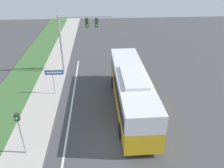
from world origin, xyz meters
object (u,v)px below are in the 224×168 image
signal_gantry (75,33)px  street_sign (54,77)px  bus (131,88)px  pedestrian_signal (20,128)px

signal_gantry → street_sign: bearing=-109.8°
signal_gantry → street_sign: 5.88m
signal_gantry → bus: bearing=-57.2°
signal_gantry → street_sign: (-1.78, -4.95, -2.64)m
pedestrian_signal → street_sign: bearing=83.4°
bus → pedestrian_signal: size_ratio=3.60×
bus → street_sign: bus is taller
bus → pedestrian_signal: bearing=-147.8°
bus → street_sign: (-6.66, 2.62, -0.03)m
signal_gantry → pedestrian_signal: 12.80m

